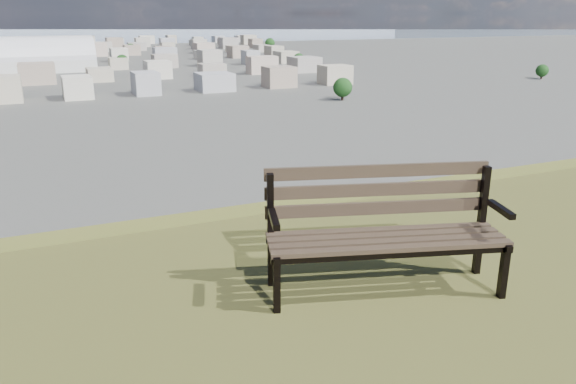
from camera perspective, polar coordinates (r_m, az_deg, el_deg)
name	(u,v)px	position (r m, az deg, el deg)	size (l,w,h in m)	color
park_bench	(383,223)	(4.74, 9.67, -3.13)	(2.04, 1.15, 1.02)	#3F3124
arena	(37,61)	(304.40, -24.12, 12.05)	(53.29, 23.74, 22.24)	silver
city_blocks	(35,53)	(396.92, -24.30, 12.75)	(395.00, 361.00, 7.00)	beige
bay_water	(31,34)	(902.18, -24.62, 14.42)	(2400.00, 700.00, 0.12)	#8197A5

